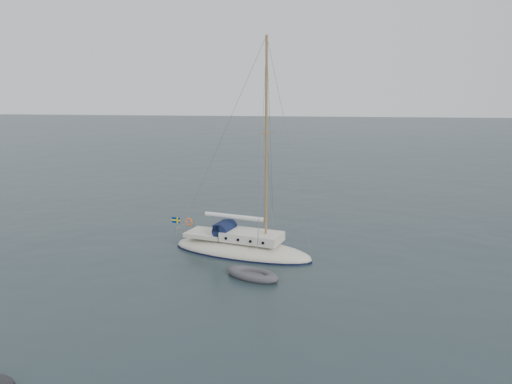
# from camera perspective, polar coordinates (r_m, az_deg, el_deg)

# --- Properties ---
(ground) EXTENTS (300.00, 300.00, 0.00)m
(ground) POSITION_cam_1_polar(r_m,az_deg,el_deg) (26.35, 5.00, -9.15)
(ground) COLOR black
(ground) RESTS_ON ground
(sailboat) EXTENTS (8.90, 2.67, 12.67)m
(sailboat) POSITION_cam_1_polar(r_m,az_deg,el_deg) (28.84, -1.65, -5.24)
(sailboat) COLOR beige
(sailboat) RESTS_ON ground
(dinghy) EXTENTS (2.89, 1.31, 0.41)m
(dinghy) POSITION_cam_1_polar(r_m,az_deg,el_deg) (25.48, -0.40, -9.41)
(dinghy) COLOR #47464A
(dinghy) RESTS_ON ground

